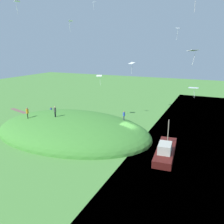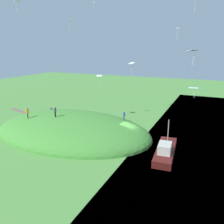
{
  "view_description": "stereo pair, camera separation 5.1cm",
  "coord_description": "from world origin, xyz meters",
  "px_view_note": "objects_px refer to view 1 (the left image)",
  "views": [
    {
      "loc": [
        -11.59,
        32.46,
        13.8
      ],
      "look_at": [
        1.85,
        2.57,
        4.71
      ],
      "focal_mm": 36.83,
      "sensor_mm": 36.0,
      "label": 1
    },
    {
      "loc": [
        -11.63,
        32.43,
        13.8
      ],
      "look_at": [
        1.85,
        2.57,
        4.71
      ],
      "focal_mm": 36.83,
      "sensor_mm": 36.0,
      "label": 2
    }
  ],
  "objects_px": {
    "kite_5": "(17,2)",
    "kite_3": "(99,76)",
    "person_near_shore": "(55,110)",
    "kite_1": "(194,88)",
    "kite_4": "(95,2)",
    "person_with_child": "(27,112)",
    "kite_2": "(193,51)",
    "boat_on_lake": "(165,151)",
    "kite_0": "(178,29)",
    "kite_7": "(70,22)",
    "person_on_hilltop": "(51,110)",
    "person_watching_kites": "(124,115)",
    "kite_8": "(132,64)"
  },
  "relations": [
    {
      "from": "boat_on_lake",
      "to": "kite_1",
      "type": "relative_size",
      "value": 7.47
    },
    {
      "from": "kite_1",
      "to": "kite_5",
      "type": "height_order",
      "value": "kite_5"
    },
    {
      "from": "person_watching_kites",
      "to": "kite_5",
      "type": "height_order",
      "value": "kite_5"
    },
    {
      "from": "kite_2",
      "to": "kite_7",
      "type": "height_order",
      "value": "kite_7"
    },
    {
      "from": "person_watching_kites",
      "to": "boat_on_lake",
      "type": "bearing_deg",
      "value": -166.13
    },
    {
      "from": "kite_4",
      "to": "kite_8",
      "type": "bearing_deg",
      "value": 137.03
    },
    {
      "from": "boat_on_lake",
      "to": "kite_2",
      "type": "xyz_separation_m",
      "value": [
        -2.94,
        6.25,
        12.9
      ]
    },
    {
      "from": "kite_2",
      "to": "kite_4",
      "type": "relative_size",
      "value": 0.96
    },
    {
      "from": "person_near_shore",
      "to": "kite_2",
      "type": "distance_m",
      "value": 24.11
    },
    {
      "from": "boat_on_lake",
      "to": "person_near_shore",
      "type": "bearing_deg",
      "value": -96.58
    },
    {
      "from": "boat_on_lake",
      "to": "kite_7",
      "type": "relative_size",
      "value": 4.63
    },
    {
      "from": "kite_0",
      "to": "boat_on_lake",
      "type": "bearing_deg",
      "value": 94.97
    },
    {
      "from": "kite_5",
      "to": "kite_0",
      "type": "bearing_deg",
      "value": -141.13
    },
    {
      "from": "kite_4",
      "to": "kite_2",
      "type": "bearing_deg",
      "value": 137.27
    },
    {
      "from": "kite_2",
      "to": "kite_4",
      "type": "distance_m",
      "value": 27.78
    },
    {
      "from": "kite_3",
      "to": "kite_0",
      "type": "bearing_deg",
      "value": 163.48
    },
    {
      "from": "person_on_hilltop",
      "to": "person_watching_kites",
      "type": "distance_m",
      "value": 18.23
    },
    {
      "from": "person_watching_kites",
      "to": "kite_1",
      "type": "relative_size",
      "value": 1.35
    },
    {
      "from": "kite_5",
      "to": "kite_7",
      "type": "xyz_separation_m",
      "value": [
        1.32,
        -12.83,
        -0.87
      ]
    },
    {
      "from": "boat_on_lake",
      "to": "kite_3",
      "type": "relative_size",
      "value": 4.28
    },
    {
      "from": "person_with_child",
      "to": "kite_4",
      "type": "relative_size",
      "value": 1.28
    },
    {
      "from": "person_with_child",
      "to": "kite_4",
      "type": "bearing_deg",
      "value": -67.97
    },
    {
      "from": "person_with_child",
      "to": "kite_5",
      "type": "distance_m",
      "value": 17.29
    },
    {
      "from": "person_near_shore",
      "to": "kite_1",
      "type": "xyz_separation_m",
      "value": [
        -20.97,
        0.81,
        5.21
      ]
    },
    {
      "from": "kite_2",
      "to": "kite_8",
      "type": "xyz_separation_m",
      "value": [
        8.44,
        -7.71,
        -1.76
      ]
    },
    {
      "from": "kite_1",
      "to": "kite_7",
      "type": "xyz_separation_m",
      "value": [
        21.23,
        -6.81,
        8.78
      ]
    },
    {
      "from": "person_with_child",
      "to": "kite_3",
      "type": "bearing_deg",
      "value": -71.58
    },
    {
      "from": "person_on_hilltop",
      "to": "kite_2",
      "type": "xyz_separation_m",
      "value": [
        -28.97,
        15.34,
        12.45
      ]
    },
    {
      "from": "kite_1",
      "to": "kite_3",
      "type": "height_order",
      "value": "kite_1"
    },
    {
      "from": "kite_7",
      "to": "kite_2",
      "type": "bearing_deg",
      "value": 149.1
    },
    {
      "from": "kite_0",
      "to": "kite_2",
      "type": "relative_size",
      "value": 1.23
    },
    {
      "from": "person_on_hilltop",
      "to": "kite_7",
      "type": "bearing_deg",
      "value": 130.91
    },
    {
      "from": "kite_1",
      "to": "kite_2",
      "type": "xyz_separation_m",
      "value": [
        -0.14,
        5.98,
        4.25
      ]
    },
    {
      "from": "person_near_shore",
      "to": "kite_5",
      "type": "xyz_separation_m",
      "value": [
        -1.05,
        6.83,
        14.87
      ]
    },
    {
      "from": "boat_on_lake",
      "to": "kite_7",
      "type": "bearing_deg",
      "value": -114.42
    },
    {
      "from": "person_on_hilltop",
      "to": "kite_4",
      "type": "relative_size",
      "value": 1.27
    },
    {
      "from": "person_near_shore",
      "to": "person_watching_kites",
      "type": "distance_m",
      "value": 11.31
    },
    {
      "from": "person_on_hilltop",
      "to": "person_with_child",
      "type": "xyz_separation_m",
      "value": [
        -3.14,
        9.81,
        2.54
      ]
    },
    {
      "from": "kite_5",
      "to": "kite_3",
      "type": "bearing_deg",
      "value": -94.66
    },
    {
      "from": "kite_0",
      "to": "kite_1",
      "type": "relative_size",
      "value": 1.46
    },
    {
      "from": "boat_on_lake",
      "to": "kite_1",
      "type": "height_order",
      "value": "kite_1"
    },
    {
      "from": "kite_0",
      "to": "kite_2",
      "type": "height_order",
      "value": "kite_0"
    },
    {
      "from": "person_watching_kites",
      "to": "kite_7",
      "type": "distance_m",
      "value": 18.1
    },
    {
      "from": "kite_4",
      "to": "kite_0",
      "type": "bearing_deg",
      "value": 163.47
    },
    {
      "from": "boat_on_lake",
      "to": "kite_1",
      "type": "xyz_separation_m",
      "value": [
        -2.8,
        0.27,
        8.65
      ]
    },
    {
      "from": "kite_4",
      "to": "kite_5",
      "type": "height_order",
      "value": "kite_4"
    },
    {
      "from": "person_with_child",
      "to": "person_on_hilltop",
      "type": "bearing_deg",
      "value": -23.23
    },
    {
      "from": "person_with_child",
      "to": "kite_2",
      "type": "bearing_deg",
      "value": -143.04
    },
    {
      "from": "kite_3",
      "to": "kite_5",
      "type": "bearing_deg",
      "value": 85.34
    },
    {
      "from": "kite_7",
      "to": "kite_3",
      "type": "bearing_deg",
      "value": -119.24
    }
  ]
}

